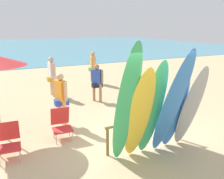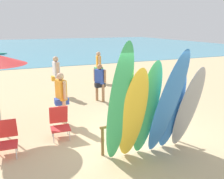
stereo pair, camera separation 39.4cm
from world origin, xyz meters
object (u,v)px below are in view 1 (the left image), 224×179
at_px(beachgoer_by_water, 93,65).
at_px(beach_chair_red, 9,139).
at_px(surfboard_green_2, 152,110).
at_px(beach_chair_blue, 61,122).
at_px(surfboard_blue_3, 172,105).
at_px(beachgoer_strolling, 52,74).
at_px(beachgoer_near_rack, 61,95).
at_px(surfboard_green_0, 126,107).
at_px(surfboard_rack, 145,126).
at_px(surfboard_blue_4, 175,110).
at_px(surfboard_yellow_1, 139,116).
at_px(beachgoer_photographing, 97,80).
at_px(surfboard_grey_5, 190,108).

xyz_separation_m(beachgoer_by_water, beach_chair_red, (-4.46, -6.05, -0.52)).
distance_m(surfboard_green_2, beach_chair_blue, 2.59).
distance_m(surfboard_blue_3, beachgoer_strolling, 6.36).
bearing_deg(beachgoer_near_rack, surfboard_green_0, 177.29).
relative_size(surfboard_rack, surfboard_green_0, 0.76).
bearing_deg(surfboard_green_2, beach_chair_red, 153.45).
distance_m(beachgoer_near_rack, beach_chair_red, 2.13).
height_order(surfboard_green_2, surfboard_blue_4, surfboard_green_2).
xyz_separation_m(surfboard_blue_3, beach_chair_blue, (-1.96, 2.11, -0.85)).
bearing_deg(surfboard_green_2, surfboard_blue_3, -26.02).
bearing_deg(beach_chair_blue, beach_chair_red, -158.46).
height_order(surfboard_blue_3, beachgoer_near_rack, surfboard_blue_3).
bearing_deg(surfboard_yellow_1, surfboard_green_2, 8.50).
height_order(surfboard_blue_4, beachgoer_strolling, surfboard_blue_4).
height_order(surfboard_green_0, beachgoer_by_water, surfboard_green_0).
bearing_deg(surfboard_green_0, beach_chair_red, 145.42).
bearing_deg(surfboard_blue_3, surfboard_rack, 101.89).
height_order(surfboard_green_2, surfboard_blue_3, surfboard_blue_3).
height_order(surfboard_green_0, beach_chair_blue, surfboard_green_0).
xyz_separation_m(beachgoer_photographing, beachgoer_by_water, (1.02, 3.04, 0.09)).
height_order(beachgoer_photographing, beach_chair_red, beachgoer_photographing).
bearing_deg(beachgoer_photographing, surfboard_yellow_1, -48.11).
height_order(surfboard_green_0, surfboard_grey_5, surfboard_green_0).
distance_m(beachgoer_near_rack, beach_chair_blue, 1.06).
height_order(surfboard_green_0, surfboard_yellow_1, surfboard_green_0).
bearing_deg(surfboard_blue_3, surfboard_blue_4, 32.79).
height_order(surfboard_blue_4, beachgoer_photographing, surfboard_blue_4).
bearing_deg(beach_chair_red, beachgoer_near_rack, 43.35).
distance_m(surfboard_blue_3, beach_chair_red, 3.79).
relative_size(surfboard_blue_3, beachgoer_photographing, 1.81).
relative_size(surfboard_rack, beachgoer_strolling, 1.27).
height_order(surfboard_blue_4, surfboard_grey_5, surfboard_grey_5).
height_order(surfboard_grey_5, beachgoer_strolling, surfboard_grey_5).
bearing_deg(beachgoer_by_water, beachgoer_strolling, -46.82).
distance_m(surfboard_rack, surfboard_blue_4, 0.86).
height_order(surfboard_green_0, surfboard_green_2, surfboard_green_0).
xyz_separation_m(surfboard_blue_4, beachgoer_near_rack, (-2.03, 2.76, -0.12)).
bearing_deg(beachgoer_photographing, surfboard_rack, -42.10).
height_order(surfboard_yellow_1, beachgoer_near_rack, surfboard_yellow_1).
height_order(surfboard_blue_3, beachgoer_photographing, surfboard_blue_3).
height_order(beachgoer_near_rack, beach_chair_blue, beachgoer_near_rack).
distance_m(surfboard_green_2, beachgoer_strolling, 6.10).
height_order(surfboard_rack, beachgoer_photographing, beachgoer_photographing).
distance_m(surfboard_green_2, beach_chair_red, 3.35).
height_order(surfboard_grey_5, beach_chair_blue, surfboard_grey_5).
distance_m(surfboard_rack, beachgoer_by_water, 7.16).
bearing_deg(surfboard_rack, beach_chair_blue, 141.39).
height_order(beachgoer_near_rack, beachgoer_by_water, beachgoer_by_water).
height_order(surfboard_green_2, surfboard_grey_5, surfboard_green_2).
relative_size(beachgoer_photographing, beachgoer_by_water, 0.91).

